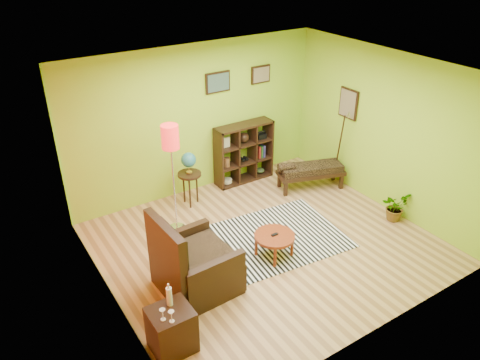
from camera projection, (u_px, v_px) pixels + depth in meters
ground at (266, 244)px, 7.58m from camera, size 5.00×5.00×0.00m
room_shell at (264, 143)px, 6.69m from camera, size 5.04×4.54×2.82m
zebra_rug at (271, 238)px, 7.70m from camera, size 2.47×1.90×0.01m
coffee_table at (274, 238)px, 7.16m from camera, size 0.63×0.63×0.40m
armchair at (193, 267)px, 6.48m from camera, size 1.05×1.06×1.23m
side_cabinet at (172, 329)px, 5.56m from camera, size 0.50×0.46×0.91m
floor_lamp at (171, 147)px, 7.23m from camera, size 0.28×0.28×1.89m
globe_table at (189, 166)px, 8.31m from camera, size 0.43×0.43×1.04m
cube_shelf at (245, 153)px, 9.23m from camera, size 1.20×0.35×1.20m
bench at (309, 170)px, 9.03m from camera, size 1.37×0.85×0.60m
potted_plant at (394, 209)px, 8.13m from camera, size 0.55×0.58×0.39m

